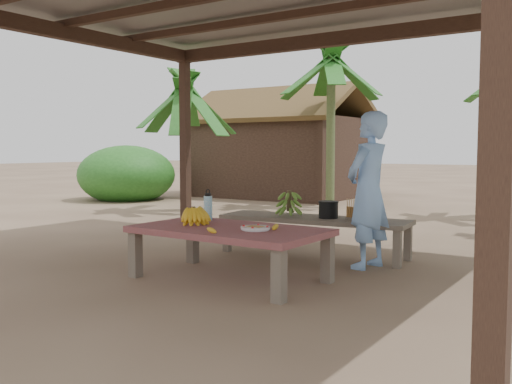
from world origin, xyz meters
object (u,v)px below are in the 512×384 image
Objects in this scene: ripe_banana_bunch at (193,214)px; work_table at (229,234)px; water_flask at (208,207)px; plate at (255,228)px; cooking_pot at (328,210)px; woman at (368,190)px; bench at (314,222)px.

work_table is at bearing -0.66° from ripe_banana_bunch.
water_flask is (-0.51, 0.33, 0.20)m from work_table.
plate is 1.23× the size of cooking_pot.
ripe_banana_bunch is at bearing 178.90° from plate.
woman is (0.60, -0.30, 0.27)m from cooking_pot.
woman reaches higher than ripe_banana_bunch.
work_table reaches higher than bench.
plate is at bearing -0.77° from work_table.
plate is (0.74, -0.01, -0.08)m from ripe_banana_bunch.
work_table is at bearing -32.46° from water_flask.
woman is (0.87, 1.24, 0.38)m from work_table.
woman is at bearing -26.28° from cooking_pot.
ripe_banana_bunch is 0.96× the size of water_flask.
bench is (0.09, 1.52, -0.04)m from work_table.
plate is at bearing -22.34° from water_flask.
plate is 0.84× the size of water_flask.
water_flask is at bearing -47.62° from woman.
water_flask is at bearing 102.76° from ripe_banana_bunch.
ripe_banana_bunch is 1.15× the size of plate.
ripe_banana_bunch is 1.69m from cooking_pot.
cooking_pot is (0.18, 0.02, 0.15)m from bench.
bench is 8.29× the size of plate.
woman reaches higher than bench.
water_flask reaches higher than ripe_banana_bunch.
cooking_pot is at bearing 80.92° from work_table.
ripe_banana_bunch is (-0.53, -1.51, 0.20)m from bench.
ripe_banana_bunch reaches higher than work_table.
bench is at bearing 97.82° from plate.
cooking_pot is at bearing -107.27° from woman.
water_flask is (-0.82, 0.33, 0.12)m from plate.
plate is 0.89m from water_flask.
woman is at bearing 33.37° from water_flask.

